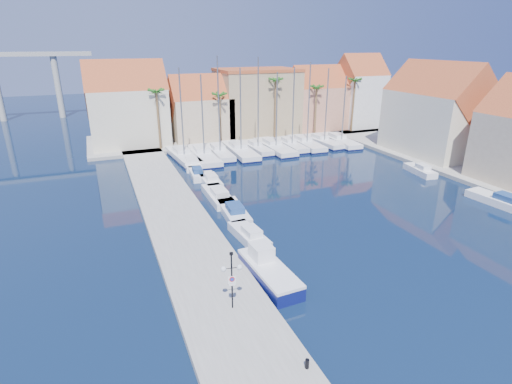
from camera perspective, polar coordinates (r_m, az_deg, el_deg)
ground at (r=30.78m, az=11.61°, el=-11.99°), size 260.00×260.00×0.00m
quay_west at (r=38.79m, az=-10.93°, el=-4.35°), size 6.00×77.00×0.50m
shore_north at (r=75.41m, az=-2.00°, el=8.23°), size 54.00×16.00×0.50m
shore_east at (r=61.59m, az=29.33°, el=2.73°), size 12.00×60.00×0.50m
lamp_post at (r=25.04m, az=-3.49°, el=-11.34°), size 1.35×0.53×4.00m
bollard at (r=22.62m, az=7.31°, el=-23.16°), size 0.22×0.22×0.55m
fishing_boat at (r=29.68m, az=1.74°, el=-11.11°), size 2.56×6.68×2.30m
motorboat_west_0 at (r=35.20m, az=-0.96°, el=-6.17°), size 2.24×5.61×1.40m
motorboat_west_1 at (r=40.08m, az=-3.22°, el=-2.74°), size 2.51×6.64×1.40m
motorboat_west_2 at (r=44.27m, az=-5.42°, el=-0.49°), size 2.21×6.71×1.40m
motorboat_west_3 at (r=49.36m, az=-6.59°, el=1.72°), size 2.04×5.94×1.40m
motorboat_west_4 at (r=52.09m, az=-8.42°, el=2.64°), size 2.07×5.21×1.40m
motorboat_west_5 at (r=56.98m, az=-9.21°, el=4.16°), size 2.79×6.86×1.40m
motorboat_west_6 at (r=61.71m, az=-10.58°, el=5.35°), size 2.49×6.34×1.40m
motorboat_east_0 at (r=50.01m, az=31.66°, el=-1.08°), size 2.73×7.12×1.40m
motorboat_east_1 at (r=57.22m, az=22.42°, el=2.91°), size 2.42×5.45×1.40m
sailboat_0 at (r=60.36m, az=-10.36°, el=5.09°), size 3.63×10.73×13.18m
sailboat_1 at (r=60.39m, az=-7.53°, el=5.24°), size 3.65×11.95×12.23m
sailboat_2 at (r=61.64m, az=-5.27°, el=5.70°), size 2.91×9.77×14.64m
sailboat_3 at (r=62.53m, az=-2.32°, el=5.94°), size 3.42×11.59×12.98m
sailboat_4 at (r=63.95m, az=0.12°, el=6.36°), size 2.49×8.52×14.40m
sailboat_5 at (r=64.83m, az=2.63°, el=6.46°), size 3.08×11.51×12.22m
sailboat_6 at (r=66.13m, az=4.98°, el=6.72°), size 2.64×9.09×12.86m
sailboat_7 at (r=67.62m, az=7.07°, el=6.94°), size 3.39×10.78×13.55m
sailboat_8 at (r=69.34m, az=9.47°, el=7.16°), size 3.18×9.81×12.55m
sailboat_9 at (r=70.40m, az=11.86°, el=7.18°), size 3.59×10.71×11.37m
building_0 at (r=69.15m, az=-17.86°, el=11.44°), size 12.30×9.00×13.50m
building_1 at (r=71.23m, az=-7.95°, el=11.45°), size 10.30×8.00×11.00m
building_2 at (r=75.42m, az=0.13°, el=12.88°), size 14.20×10.20×11.50m
building_3 at (r=79.86m, az=8.62°, el=12.80°), size 10.30×8.00×12.00m
building_4 at (r=83.81m, az=14.50°, el=13.52°), size 8.30×8.00×14.00m
building_6 at (r=66.06m, az=24.31°, el=10.24°), size 9.00×14.30×13.50m
palm_0 at (r=64.32m, az=-14.07°, el=13.49°), size 2.60×2.60×10.15m
palm_1 at (r=66.59m, az=-5.25°, el=13.40°), size 2.60×2.60×9.15m
palm_2 at (r=69.92m, az=2.84°, el=15.35°), size 2.60×2.60×11.15m
palm_3 at (r=73.75m, az=8.66°, el=14.32°), size 2.60×2.60×9.65m
palm_4 at (r=77.99m, az=13.97°, el=14.99°), size 2.60×2.60×10.65m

